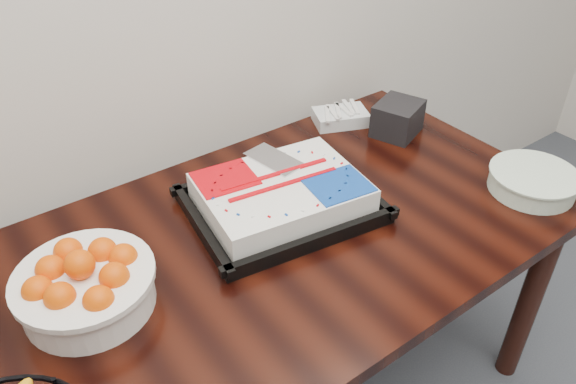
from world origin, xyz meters
TOP-DOWN VIEW (x-y plane):
  - table at (0.00, 2.00)m, footprint 1.80×0.90m
  - cake_tray at (0.15, 2.07)m, footprint 0.53×0.45m
  - tangerine_bowl at (-0.40, 2.05)m, footprint 0.31×0.31m
  - plate_stack at (0.79, 1.72)m, footprint 0.25×0.25m
  - fork_bag at (0.60, 2.35)m, footprint 0.21×0.18m
  - napkin_box at (0.71, 2.19)m, footprint 0.19×0.18m

SIDE VIEW (x-z plane):
  - table at x=0.00m, z-range 0.29..1.04m
  - fork_bag at x=0.60m, z-range 0.75..0.80m
  - plate_stack at x=0.79m, z-range 0.75..0.81m
  - cake_tray at x=0.15m, z-range 0.75..0.85m
  - napkin_box at x=0.71m, z-range 0.75..0.86m
  - tangerine_bowl at x=-0.40m, z-range 0.74..0.93m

